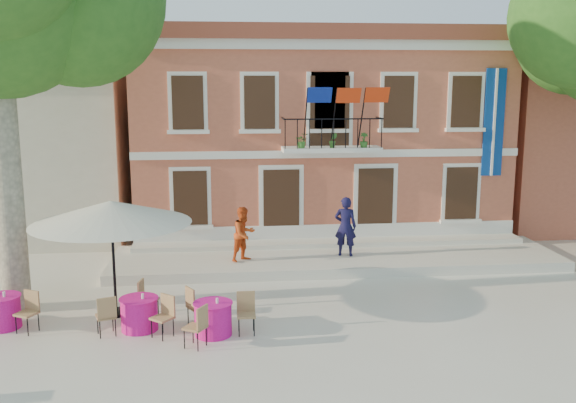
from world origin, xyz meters
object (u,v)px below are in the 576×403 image
at_px(pedestrian_orange, 244,234).
at_px(cafe_table_0, 2,310).
at_px(pedestrian_navy, 345,226).
at_px(cafe_table_1, 213,317).
at_px(patio_umbrella, 111,213).
at_px(cafe_table_3, 139,312).

bearing_deg(pedestrian_orange, cafe_table_0, 176.20).
bearing_deg(pedestrian_navy, cafe_table_1, 69.03).
relative_size(patio_umbrella, cafe_table_0, 2.03).
xyz_separation_m(patio_umbrella, pedestrian_navy, (6.45, 3.72, -1.34)).
distance_m(patio_umbrella, cafe_table_1, 3.59).
xyz_separation_m(cafe_table_0, cafe_table_1, (4.91, -0.94, 0.01)).
distance_m(patio_umbrella, pedestrian_navy, 7.57).
bearing_deg(pedestrian_navy, pedestrian_orange, 21.50).
bearing_deg(pedestrian_orange, cafe_table_1, -138.83).
relative_size(pedestrian_navy, cafe_table_0, 0.99).
distance_m(patio_umbrella, pedestrian_orange, 4.97).
relative_size(pedestrian_orange, cafe_table_1, 0.89).
bearing_deg(cafe_table_1, cafe_table_3, 164.29).
relative_size(pedestrian_navy, cafe_table_1, 1.00).
relative_size(patio_umbrella, cafe_table_1, 2.05).
bearing_deg(patio_umbrella, cafe_table_1, -33.07).
xyz_separation_m(pedestrian_orange, cafe_table_0, (-5.78, -4.07, -0.71)).
bearing_deg(cafe_table_0, cafe_table_3, -8.09).
bearing_deg(pedestrian_orange, pedestrian_navy, -33.82).
bearing_deg(cafe_table_3, patio_umbrella, 123.05).
distance_m(cafe_table_0, cafe_table_3, 3.24).
distance_m(pedestrian_navy, pedestrian_orange, 3.18).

